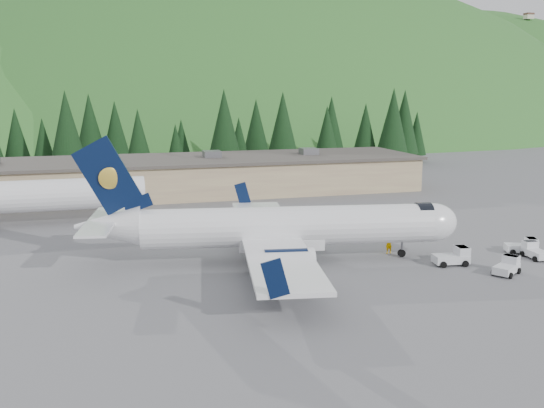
{
  "coord_description": "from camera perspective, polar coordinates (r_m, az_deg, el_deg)",
  "views": [
    {
      "loc": [
        -15.81,
        -49.3,
        14.88
      ],
      "look_at": [
        0.0,
        6.0,
        4.0
      ],
      "focal_mm": 40.0,
      "sensor_mm": 36.0,
      "label": 1
    }
  ],
  "objects": [
    {
      "name": "baggage_tug_a",
      "position": [
        53.5,
        21.29,
        -5.48
      ],
      "size": [
        2.98,
        2.58,
        1.43
      ],
      "rotation": [
        0.0,
        0.0,
        0.56
      ],
      "color": "silver",
      "rests_on": "ground"
    },
    {
      "name": "hills",
      "position": [
        283.21,
        -0.84,
        -9.46
      ],
      "size": [
        614.0,
        330.0,
        300.0
      ],
      "color": "#20531A",
      "rests_on": "ground"
    },
    {
      "name": "ramp_worker",
      "position": [
        56.89,
        10.93,
        -3.65
      ],
      "size": [
        0.77,
        0.57,
        1.93
      ],
      "primitive_type": "imported",
      "rotation": [
        0.0,
        0.0,
        3.3
      ],
      "color": "#FFB700",
      "rests_on": "ground"
    },
    {
      "name": "baggage_tug_d",
      "position": [
        54.68,
        16.75,
        -4.77
      ],
      "size": [
        3.14,
        2.11,
        1.59
      ],
      "rotation": [
        0.0,
        0.0,
        -0.13
      ],
      "color": "silver",
      "rests_on": "ground"
    },
    {
      "name": "baggage_tug_c",
      "position": [
        59.38,
        23.44,
        -4.08
      ],
      "size": [
        1.72,
        2.71,
        1.41
      ],
      "rotation": [
        0.0,
        0.0,
        1.52
      ],
      "color": "silver",
      "rests_on": "ground"
    },
    {
      "name": "baggage_tug_b",
      "position": [
        60.67,
        22.61,
        -3.69
      ],
      "size": [
        3.03,
        2.36,
        1.45
      ],
      "rotation": [
        0.0,
        0.0,
        -0.36
      ],
      "color": "silver",
      "rests_on": "ground"
    },
    {
      "name": "ground",
      "position": [
        53.87,
        1.76,
        -5.33
      ],
      "size": [
        600.0,
        600.0,
        0.0
      ],
      "primitive_type": "plane",
      "color": "slate"
    },
    {
      "name": "terminal_building",
      "position": [
        88.81,
        -8.83,
        2.65
      ],
      "size": [
        71.0,
        17.0,
        6.1
      ],
      "color": "#977D62",
      "rests_on": "ground"
    },
    {
      "name": "airliner",
      "position": [
        52.99,
        0.72,
        -2.26
      ],
      "size": [
        33.68,
        31.76,
        11.19
      ],
      "rotation": [
        0.0,
        0.0,
        -0.17
      ],
      "color": "white",
      "rests_on": "ground"
    },
    {
      "name": "second_airliner",
      "position": [
        72.8,
        -22.93,
        0.73
      ],
      "size": [
        27.5,
        11.0,
        10.05
      ],
      "color": "white",
      "rests_on": "ground"
    },
    {
      "name": "tree_line",
      "position": [
        111.51,
        -11.31,
        6.82
      ],
      "size": [
        113.13,
        18.82,
        14.19
      ],
      "color": "black",
      "rests_on": "ground"
    }
  ]
}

